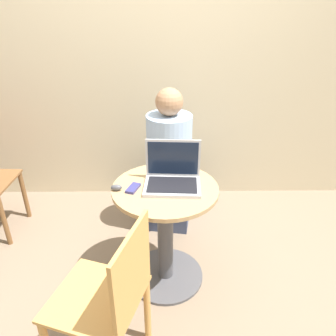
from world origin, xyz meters
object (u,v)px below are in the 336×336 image
object	(u,v)px
laptop	(172,176)
person_seated	(170,171)
cell_phone	(132,188)
chair_empty	(108,300)

from	to	relation	value
laptop	person_seated	size ratio (longest dim) A/B	0.29
laptop	cell_phone	world-z (taller)	laptop
chair_empty	person_seated	world-z (taller)	person_seated
cell_phone	chair_empty	xyz separation A→B (m)	(-0.08, -0.57, -0.26)
person_seated	cell_phone	bearing A→B (deg)	-108.83
cell_phone	chair_empty	bearing A→B (deg)	-97.55
cell_phone	laptop	bearing A→B (deg)	13.44
chair_empty	person_seated	bearing A→B (deg)	76.25
cell_phone	person_seated	size ratio (longest dim) A/B	0.11
cell_phone	person_seated	bearing A→B (deg)	71.17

